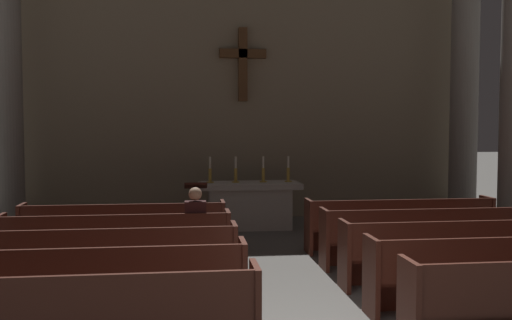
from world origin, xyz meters
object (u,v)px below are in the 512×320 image
Objects in this scene: pew_right_row_4 at (426,237)px; candlestick_inner_right at (263,174)px; altar at (250,204)px; pew_right_row_2 at (505,273)px; column_left_fourth at (7,94)px; candlestick_outer_right at (288,174)px; pew_left_row_3 at (107,262)px; pew_right_row_3 at (460,252)px; lone_worshipper at (195,228)px; pew_left_row_2 at (93,287)px; lectern at (196,213)px; pew_left_row_5 at (124,231)px; column_right_fourth at (464,97)px; pew_left_row_4 at (117,244)px; pew_right_row_5 at (400,224)px; candlestick_outer_left at (210,175)px; candlestick_inner_left at (236,174)px.

pew_right_row_4 is 6.02× the size of candlestick_inner_right.
candlestick_inner_right is (0.30, 0.00, 0.65)m from altar.
pew_right_row_2 is 10.27m from column_left_fourth.
pew_left_row_3 is at bearing -123.90° from candlestick_outer_right.
lone_worshipper is (-3.65, 1.18, 0.22)m from pew_right_row_3.
pew_left_row_2 is 1.00× the size of pew_right_row_2.
candlestick_outer_right is 0.49× the size of lectern.
pew_left_row_5 is 0.56× the size of column_right_fourth.
pew_left_row_5 is 6.02× the size of candlestick_inner_right.
pew_left_row_2 is 3.42m from pew_left_row_5.
pew_left_row_4 is 5.61m from column_left_fourth.
pew_right_row_5 is at bearing -131.19° from column_right_fourth.
pew_right_row_3 is 5.14m from candlestick_outer_right.
column_left_fourth is at bearing 172.68° from candlestick_outer_left.
column_right_fourth reaches higher than candlestick_outer_left.
pew_left_row_4 and pew_right_row_2 have the same top height.
lone_worshipper is at bearing -112.80° from candlestick_inner_right.
lone_worshipper reaches higher than pew_right_row_5.
pew_right_row_3 is at bearing -63.59° from altar.
lone_worshipper is at bearing -43.40° from pew_left_row_5.
column_left_fourth is at bearing 174.74° from candlestick_outer_right.
pew_left_row_2 is 1.14m from pew_left_row_3.
lone_worshipper reaches higher than altar.
column_right_fourth reaches higher than pew_right_row_3.
pew_right_row_4 and pew_right_row_5 have the same top height.
candlestick_inner_right is (2.71, 2.56, 0.71)m from pew_left_row_5.
column_right_fourth reaches higher than candlestick_inner_right.
candlestick_inner_left is 3.82m from lone_worshipper.
column_right_fourth is at bearing 63.20° from pew_right_row_3.
pew_left_row_3 is 2.28m from pew_left_row_5.
pew_left_row_4 is 1.00× the size of pew_right_row_2.
candlestick_outer_right is at bearing 107.81° from pew_right_row_3.
pew_right_row_4 is at bearing -56.99° from altar.
candlestick_inner_left is (2.11, 4.85, 0.71)m from pew_left_row_3.
pew_right_row_2 is at bearing -75.42° from candlestick_outer_right.
lone_worshipper reaches higher than pew_left_row_4.
pew_right_row_2 is (4.81, -3.42, 0.00)m from pew_left_row_5.
altar is (-2.41, 2.56, 0.06)m from pew_right_row_5.
lone_worshipper reaches higher than pew_left_row_5.
column_left_fourth is at bearing 131.19° from pew_left_row_5.
candlestick_outer_right reaches higher than pew_left_row_4.
candlestick_outer_left is at bearing 180.00° from candlestick_inner_right.
candlestick_inner_left is at bearing 50.59° from pew_left_row_5.
pew_left_row_5 is 6.02× the size of candlestick_inner_left.
pew_left_row_3 is 2.92× the size of lectern.
candlestick_inner_right is at bearing 65.67° from pew_left_row_2.
column_left_fourth is at bearing 144.41° from pew_right_row_3.
candlestick_inner_right is at bearing 67.20° from lone_worshipper.
candlestick_inner_right reaches higher than pew_right_row_2.
altar is 3.93× the size of candlestick_outer_right.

